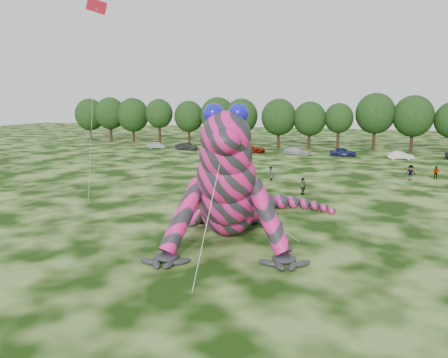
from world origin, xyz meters
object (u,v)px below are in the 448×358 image
Objects in this scene: car_3 at (297,151)px; spectator_4 at (223,156)px; tree_4 at (189,122)px; tree_9 at (338,127)px; inflatable_gecko at (228,169)px; car_0 at (157,145)px; tree_2 at (133,120)px; car_5 at (401,155)px; car_2 at (252,149)px; tree_10 at (375,122)px; tree_7 at (279,124)px; tree_6 at (241,123)px; spectator_1 at (271,174)px; tree_0 at (90,120)px; tree_5 at (218,121)px; car_4 at (343,152)px; spectator_2 at (410,173)px; car_1 at (186,146)px; spectator_5 at (303,186)px; flying_kite at (96,23)px; tree_1 at (110,119)px; tree_8 at (309,125)px; tree_3 at (159,121)px; spectator_0 at (212,173)px; spectator_3 at (436,173)px.

spectator_4 is at bearing 148.79° from car_3.
tree_4 reaches higher than tree_9.
tree_4 is at bearing 99.35° from inflatable_gecko.
tree_2 is at bearing 42.79° from car_0.
tree_4 is 42.96m from car_5.
tree_4 is 20.04m from car_2.
tree_7 is at bearing -174.20° from tree_10.
tree_6 is 36.90m from spectator_1.
inflatable_gecko reaches higher than tree_9.
spectator_1 is (-4.83, -34.66, -3.54)m from tree_9.
car_0 is 0.96× the size of car_5.
tree_0 is (-52.42, 57.20, 0.21)m from inflatable_gecko.
tree_6 is at bearing -9.53° from tree_4.
car_4 is at bearing -21.71° from tree_5.
car_3 is 2.46× the size of spectator_2.
car_5 is (37.08, -0.85, -0.04)m from car_1.
tree_7 is 1.09× the size of tree_9.
car_2 is 27.18m from spectator_1.
spectator_1 is at bearing -107.27° from tree_10.
tree_10 is 42.99m from spectator_5.
flying_kite reaches higher than tree_1.
tree_7 is at bearing 46.89° from car_4.
tree_8 is at bearing -1.38° from tree_1.
tree_10 reaches higher than tree_6.
car_4 is at bearing -114.43° from tree_10.
tree_0 reaches higher than tree_7.
tree_7 is 5.21× the size of spectator_2.
car_2 is (22.73, -8.82, -4.04)m from tree_3.
car_0 is 0.83× the size of car_3.
tree_0 is 11.55m from tree_2.
spectator_0 is at bearing -41.37° from tree_0.
tree_5 reaches higher than tree_7.
tree_5 reaches higher than car_0.
car_2 is 2.60× the size of spectator_0.
tree_2 is 39.98m from car_3.
flying_kite is at bearing -99.16° from tree_8.
tree_10 reaches higher than tree_3.
tree_4 is 30.74m from tree_9.
spectator_5 is at bearing 152.05° from car_5.
tree_10 is (20.33, 55.62, -9.65)m from flying_kite.
tree_2 is 19.90m from tree_5.
flying_kite is 48.82m from car_1.
spectator_3 is (27.45, 26.70, -14.11)m from flying_kite.
car_3 is (24.76, -11.19, -3.88)m from tree_4.
tree_2 is at bearing -61.00° from spectator_4.
tree_1 is 5.38× the size of spectator_4.
car_3 is 2.38× the size of spectator_0.
tree_7 is 5.87m from tree_8.
tree_4 is 2.02× the size of car_3.
spectator_3 reaches higher than car_5.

